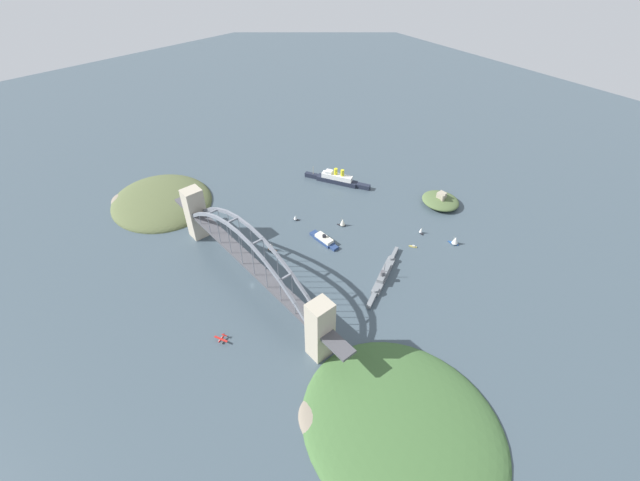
% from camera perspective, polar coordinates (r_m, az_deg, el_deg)
% --- Properties ---
extents(ground_plane, '(1400.00, 1400.00, 0.00)m').
position_cam_1_polar(ground_plane, '(391.62, -8.88, -5.74)').
color(ground_plane, '#3D4C56').
extents(harbor_arch_bridge, '(248.03, 17.01, 64.19)m').
position_cam_1_polar(harbor_arch_bridge, '(371.99, -9.32, -2.69)').
color(harbor_arch_bridge, '#ADA38E').
rests_on(harbor_arch_bridge, ground).
extents(headland_west_shore, '(115.32, 106.60, 22.27)m').
position_cam_1_polar(headland_west_shore, '(514.98, -20.15, 4.71)').
color(headland_west_shore, '#515B38').
rests_on(headland_west_shore, ground).
extents(headland_east_shore, '(141.58, 125.27, 20.16)m').
position_cam_1_polar(headland_east_shore, '(315.38, 10.14, -22.81)').
color(headland_east_shore, '#3D6033').
rests_on(headland_east_shore, ground).
extents(ocean_liner, '(73.66, 42.05, 18.50)m').
position_cam_1_polar(ocean_liner, '(514.49, 2.26, 8.04)').
color(ocean_liner, '#1E2333').
rests_on(ocean_liner, ground).
extents(naval_cruiser, '(37.95, 75.67, 17.03)m').
position_cam_1_polar(naval_cruiser, '(395.37, 8.28, -4.52)').
color(naval_cruiser, slate).
rests_on(naval_cruiser, ground).
extents(harbor_ferry_steamer, '(35.43, 9.57, 8.25)m').
position_cam_1_polar(harbor_ferry_steamer, '(428.85, 0.52, 0.14)').
color(harbor_ferry_steamer, navy).
rests_on(harbor_ferry_steamer, ground).
extents(fort_island_mid_harbor, '(41.45, 37.08, 15.55)m').
position_cam_1_polar(fort_island_mid_harbor, '(496.07, 15.46, 5.05)').
color(fort_island_mid_harbor, '#4C6038').
rests_on(fort_island_mid_harbor, ground).
extents(seaplane_taxiing_near_bridge, '(11.54, 8.68, 4.60)m').
position_cam_1_polar(seaplane_taxiing_near_bridge, '(354.58, -12.72, -12.45)').
color(seaplane_taxiing_near_bridge, '#B7B7B2').
rests_on(seaplane_taxiing_near_bridge, ground).
extents(small_boat_0, '(8.38, 6.49, 9.89)m').
position_cam_1_polar(small_boat_0, '(420.27, -6.41, -0.79)').
color(small_boat_0, brown).
rests_on(small_boat_0, ground).
extents(small_boat_1, '(10.79, 7.18, 10.09)m').
position_cam_1_polar(small_boat_1, '(444.53, 17.24, 0.03)').
color(small_boat_1, '#234C8C').
rests_on(small_boat_1, ground).
extents(small_boat_2, '(8.70, 6.98, 9.79)m').
position_cam_1_polar(small_boat_2, '(448.11, 2.97, 2.42)').
color(small_boat_2, black).
rests_on(small_boat_2, ground).
extents(small_boat_3, '(6.09, 4.16, 7.64)m').
position_cam_1_polar(small_boat_3, '(449.94, 13.06, 1.30)').
color(small_boat_3, black).
rests_on(small_boat_3, ground).
extents(small_boat_4, '(6.34, 5.01, 6.53)m').
position_cam_1_polar(small_boat_4, '(456.65, -3.23, 3.01)').
color(small_boat_4, black).
rests_on(small_boat_4, ground).
extents(small_boat_5, '(7.07, 4.85, 2.13)m').
position_cam_1_polar(small_boat_5, '(433.21, 12.06, -0.76)').
color(small_boat_5, gold).
rests_on(small_boat_5, ground).
extents(channel_marker_buoy, '(2.20, 2.20, 2.75)m').
position_cam_1_polar(channel_marker_buoy, '(397.39, -6.68, -4.41)').
color(channel_marker_buoy, red).
rests_on(channel_marker_buoy, ground).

